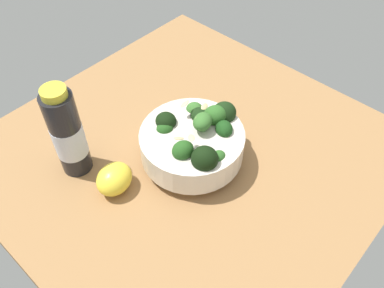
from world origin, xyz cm
name	(u,v)px	position (x,y,z in cm)	size (l,w,h in cm)	color
ground_plane	(189,157)	(0.00, 0.00, -1.88)	(64.30, 64.30, 3.76)	#996D42
bowl_of_broccoli	(194,141)	(-0.95, -1.95, 4.56)	(18.45, 17.32, 10.19)	silver
lemon_wedge	(114,179)	(-14.09, 3.35, 2.38)	(6.29, 5.31, 4.75)	yellow
bottle_tall	(68,134)	(-15.53, 11.66, 7.92)	(5.08, 5.08, 17.19)	black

